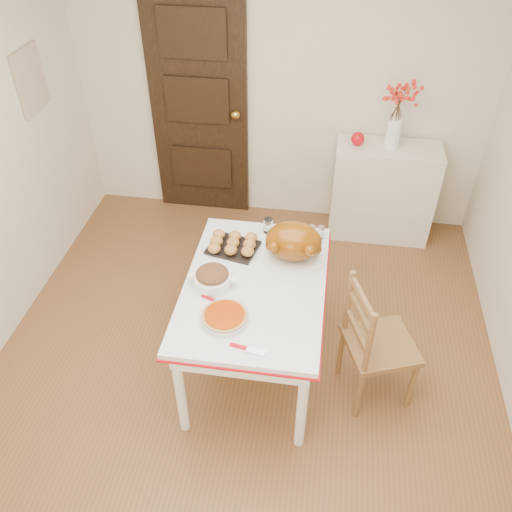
% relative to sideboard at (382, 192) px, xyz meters
% --- Properties ---
extents(floor, '(3.50, 4.00, 0.00)m').
position_rel_sideboard_xyz_m(floor, '(-0.95, -1.78, -0.43)').
color(floor, brown).
rests_on(floor, ground).
extents(wall_back, '(3.50, 0.00, 2.50)m').
position_rel_sideboard_xyz_m(wall_back, '(-0.95, 0.22, 0.82)').
color(wall_back, beige).
rests_on(wall_back, ground).
extents(door_back, '(0.85, 0.06, 2.06)m').
position_rel_sideboard_xyz_m(door_back, '(-1.65, 0.19, 0.60)').
color(door_back, black).
rests_on(door_back, ground).
extents(photo_board, '(0.03, 0.35, 0.45)m').
position_rel_sideboard_xyz_m(photo_board, '(-2.68, -0.58, 1.07)').
color(photo_board, tan).
rests_on(photo_board, ground).
extents(sideboard, '(0.87, 0.38, 0.87)m').
position_rel_sideboard_xyz_m(sideboard, '(0.00, 0.00, 0.00)').
color(sideboard, beige).
rests_on(sideboard, floor).
extents(kitchen_table, '(0.88, 1.28, 0.77)m').
position_rel_sideboard_xyz_m(kitchen_table, '(-0.87, -1.69, -0.05)').
color(kitchen_table, silver).
rests_on(kitchen_table, floor).
extents(chair_oak, '(0.52, 0.52, 0.92)m').
position_rel_sideboard_xyz_m(chair_oak, '(-0.06, -1.78, 0.03)').
color(chair_oak, brown).
rests_on(chair_oak, floor).
extents(berry_vase, '(0.27, 0.27, 0.52)m').
position_rel_sideboard_xyz_m(berry_vase, '(0.00, 0.00, 0.69)').
color(berry_vase, white).
rests_on(berry_vase, sideboard).
extents(apple, '(0.11, 0.11, 0.11)m').
position_rel_sideboard_xyz_m(apple, '(-0.27, 0.00, 0.49)').
color(apple, red).
rests_on(apple, sideboard).
extents(turkey_platter, '(0.42, 0.34, 0.26)m').
position_rel_sideboard_xyz_m(turkey_platter, '(-0.66, -1.42, 0.46)').
color(turkey_platter, '#793E0B').
rests_on(turkey_platter, kitchen_table).
extents(pumpkin_pie, '(0.34, 0.34, 0.06)m').
position_rel_sideboard_xyz_m(pumpkin_pie, '(-0.99, -2.01, 0.36)').
color(pumpkin_pie, '#A12E00').
rests_on(pumpkin_pie, kitchen_table).
extents(stuffing_dish, '(0.33, 0.28, 0.11)m').
position_rel_sideboard_xyz_m(stuffing_dish, '(-1.12, -1.74, 0.39)').
color(stuffing_dish, brown).
rests_on(stuffing_dish, kitchen_table).
extents(rolls_tray, '(0.36, 0.31, 0.08)m').
position_rel_sideboard_xyz_m(rolls_tray, '(-1.06, -1.38, 0.37)').
color(rolls_tray, '#A36C2E').
rests_on(rolls_tray, kitchen_table).
extents(pie_server, '(0.21, 0.09, 0.01)m').
position_rel_sideboard_xyz_m(pie_server, '(-0.83, -2.21, 0.34)').
color(pie_server, silver).
rests_on(pie_server, kitchen_table).
extents(carving_knife, '(0.23, 0.13, 0.01)m').
position_rel_sideboard_xyz_m(carving_knife, '(-1.06, -1.88, 0.34)').
color(carving_knife, silver).
rests_on(carving_knife, kitchen_table).
extents(drinking_glass, '(0.08, 0.08, 0.11)m').
position_rel_sideboard_xyz_m(drinking_glass, '(-0.86, -1.16, 0.39)').
color(drinking_glass, white).
rests_on(drinking_glass, kitchen_table).
extents(shaker_pair, '(0.11, 0.07, 0.10)m').
position_rel_sideboard_xyz_m(shaker_pair, '(-0.53, -1.18, 0.38)').
color(shaker_pair, white).
rests_on(shaker_pair, kitchen_table).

